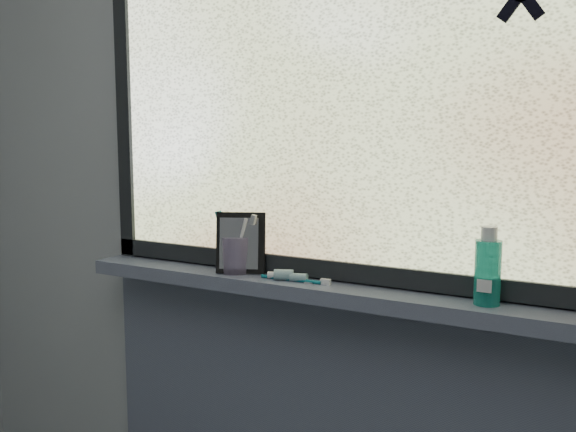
# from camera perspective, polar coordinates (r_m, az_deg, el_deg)

# --- Properties ---
(wall_back) EXTENTS (3.00, 0.01, 2.50)m
(wall_back) POSITION_cam_1_polar(r_m,az_deg,el_deg) (1.70, 6.08, 1.85)
(wall_back) COLOR #9EA3A8
(wall_back) RESTS_ON ground
(windowsill) EXTENTS (1.62, 0.14, 0.04)m
(windowsill) POSITION_cam_1_polar(r_m,az_deg,el_deg) (1.67, 4.94, -6.92)
(windowsill) COLOR slate
(windowsill) RESTS_ON wall_back
(window_pane) EXTENTS (1.50, 0.01, 1.00)m
(window_pane) POSITION_cam_1_polar(r_m,az_deg,el_deg) (1.67, 5.90, 11.37)
(window_pane) COLOR silver
(window_pane) RESTS_ON wall_back
(frame_bottom) EXTENTS (1.60, 0.03, 0.05)m
(frame_bottom) POSITION_cam_1_polar(r_m,az_deg,el_deg) (1.71, 5.63, -4.93)
(frame_bottom) COLOR black
(frame_bottom) RESTS_ON windowsill
(frame_left) EXTENTS (0.05, 0.03, 1.10)m
(frame_left) POSITION_cam_1_polar(r_m,az_deg,el_deg) (2.10, -14.27, 10.38)
(frame_left) COLOR black
(frame_left) RESTS_ON wall_back
(vanity_mirror) EXTENTS (0.15, 0.12, 0.17)m
(vanity_mirror) POSITION_cam_1_polar(r_m,az_deg,el_deg) (1.81, -4.21, -2.40)
(vanity_mirror) COLOR black
(vanity_mirror) RESTS_ON windowsill
(toothpaste_tube) EXTENTS (0.17, 0.09, 0.03)m
(toothpaste_tube) POSITION_cam_1_polar(r_m,az_deg,el_deg) (1.72, 0.11, -5.31)
(toothpaste_tube) COLOR silver
(toothpaste_tube) RESTS_ON windowsill
(toothbrush_cup) EXTENTS (0.09, 0.09, 0.10)m
(toothbrush_cup) POSITION_cam_1_polar(r_m,az_deg,el_deg) (1.82, -4.65, -3.45)
(toothbrush_cup) COLOR #A892C2
(toothbrush_cup) RESTS_ON windowsill
(toothbrush_lying) EXTENTS (0.22, 0.03, 0.01)m
(toothbrush_lying) POSITION_cam_1_polar(r_m,az_deg,el_deg) (1.72, 0.23, -5.56)
(toothbrush_lying) COLOR #0C6773
(toothbrush_lying) RESTS_ON windowsill
(mouthwash_bottle) EXTENTS (0.07, 0.07, 0.15)m
(mouthwash_bottle) POSITION_cam_1_polar(r_m,az_deg,el_deg) (1.54, 17.35, -4.25)
(mouthwash_bottle) COLOR teal
(mouthwash_bottle) RESTS_ON windowsill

